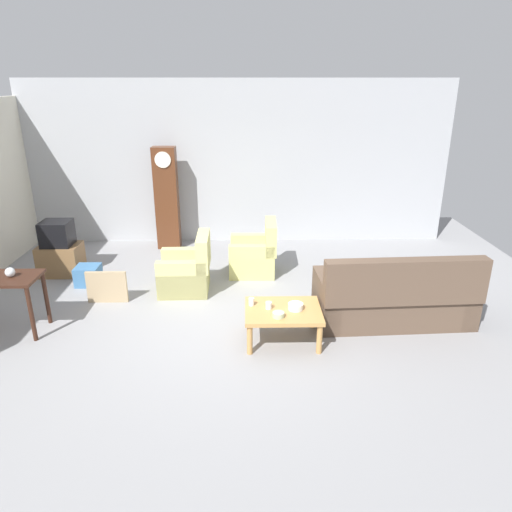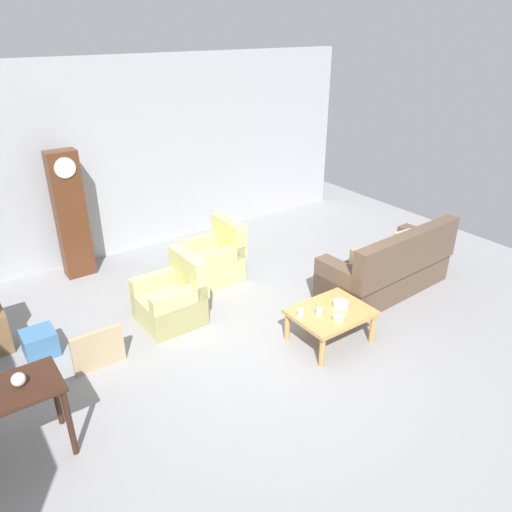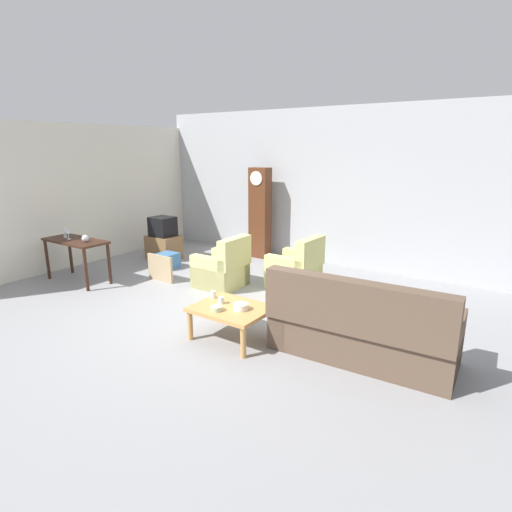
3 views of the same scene
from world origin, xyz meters
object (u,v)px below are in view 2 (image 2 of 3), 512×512
(cup_blue_rimmed, at_px, (319,311))
(bowl_white_stacked, at_px, (341,304))
(grandfather_clock, at_px, (71,215))
(cup_white_porcelain, at_px, (300,313))
(armchair_olive_near, at_px, (172,300))
(glass_dome_cloche, at_px, (18,379))
(storage_box_blue, at_px, (40,343))
(coffee_table_wood, at_px, (331,315))
(framed_picture_leaning, at_px, (98,350))
(bowl_shallow_green, at_px, (339,318))
(couch_floral, at_px, (388,270))
(armchair_olive_far, at_px, (215,260))

(cup_blue_rimmed, relative_size, bowl_white_stacked, 0.48)
(grandfather_clock, xyz_separation_m, cup_white_porcelain, (1.62, -3.53, -0.51))
(cup_blue_rimmed, xyz_separation_m, bowl_white_stacked, (0.34, -0.02, -0.01))
(armchair_olive_near, bearing_deg, glass_dome_cloche, -148.41)
(armchair_olive_near, relative_size, storage_box_blue, 2.45)
(bowl_white_stacked, bearing_deg, cup_white_porcelain, 167.68)
(cup_white_porcelain, bearing_deg, coffee_table_wood, -16.33)
(bowl_white_stacked, bearing_deg, storage_box_blue, 150.50)
(coffee_table_wood, bearing_deg, cup_white_porcelain, 163.67)
(cup_blue_rimmed, bearing_deg, cup_white_porcelain, 155.52)
(framed_picture_leaning, bearing_deg, coffee_table_wood, -24.14)
(coffee_table_wood, distance_m, bowl_shallow_green, 0.24)
(grandfather_clock, bearing_deg, cup_white_porcelain, -65.39)
(framed_picture_leaning, bearing_deg, cup_white_porcelain, -25.49)
(glass_dome_cloche, bearing_deg, storage_box_blue, 74.82)
(glass_dome_cloche, height_order, bowl_white_stacked, glass_dome_cloche)
(grandfather_clock, bearing_deg, couch_floral, -41.92)
(cup_white_porcelain, bearing_deg, bowl_white_stacked, -12.32)
(bowl_white_stacked, bearing_deg, armchair_olive_far, 101.77)
(bowl_shallow_green, bearing_deg, framed_picture_leaning, 151.44)
(glass_dome_cloche, height_order, bowl_shallow_green, glass_dome_cloche)
(armchair_olive_far, relative_size, bowl_shallow_green, 6.15)
(armchair_olive_near, height_order, grandfather_clock, grandfather_clock)
(couch_floral, distance_m, armchair_olive_far, 2.62)
(armchair_olive_near, xyz_separation_m, bowl_shallow_green, (1.33, -1.76, 0.16))
(couch_floral, xyz_separation_m, glass_dome_cloche, (-5.03, -0.16, 0.50))
(glass_dome_cloche, bearing_deg, armchair_olive_far, 32.30)
(coffee_table_wood, relative_size, cup_blue_rimmed, 10.54)
(cup_white_porcelain, xyz_separation_m, cup_blue_rimmed, (0.22, -0.10, -0.00))
(armchair_olive_near, distance_m, armchair_olive_far, 1.30)
(framed_picture_leaning, distance_m, glass_dome_cloche, 1.40)
(armchair_olive_far, bearing_deg, bowl_white_stacked, -78.23)
(glass_dome_cloche, bearing_deg, cup_blue_rimmed, -4.58)
(armchair_olive_far, bearing_deg, coffee_table_wood, -82.03)
(framed_picture_leaning, xyz_separation_m, bowl_shallow_green, (2.48, -1.35, 0.22))
(armchair_olive_near, bearing_deg, framed_picture_leaning, -160.42)
(couch_floral, distance_m, cup_blue_rimmed, 1.79)
(armchair_olive_far, height_order, framed_picture_leaning, armchair_olive_far)
(grandfather_clock, distance_m, framed_picture_leaning, 2.66)
(coffee_table_wood, bearing_deg, cup_blue_rimmed, 174.27)
(armchair_olive_far, bearing_deg, glass_dome_cloche, -147.70)
(coffee_table_wood, bearing_deg, grandfather_clock, 118.93)
(armchair_olive_far, bearing_deg, cup_blue_rimmed, -86.54)
(storage_box_blue, xyz_separation_m, cup_white_porcelain, (2.66, -1.70, 0.33))
(coffee_table_wood, height_order, framed_picture_leaning, framed_picture_leaning)
(couch_floral, bearing_deg, bowl_white_stacked, -162.42)
(bowl_white_stacked, xyz_separation_m, bowl_shallow_green, (-0.23, -0.20, -0.01))
(armchair_olive_near, xyz_separation_m, storage_box_blue, (-1.66, 0.26, -0.15))
(glass_dome_cloche, xyz_separation_m, bowl_shallow_green, (3.40, -0.49, -0.38))
(armchair_olive_near, height_order, glass_dome_cloche, armchair_olive_near)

